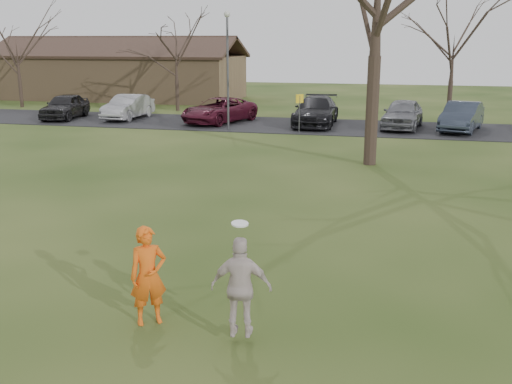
% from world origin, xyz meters
% --- Properties ---
extents(ground, '(120.00, 120.00, 0.00)m').
position_xyz_m(ground, '(0.00, 0.00, 0.00)').
color(ground, '#1E380F').
rests_on(ground, ground).
extents(parking_strip, '(62.00, 6.50, 0.04)m').
position_xyz_m(parking_strip, '(0.00, 25.00, 0.02)').
color(parking_strip, black).
rests_on(parking_strip, ground).
extents(player_defender, '(0.76, 0.70, 1.74)m').
position_xyz_m(player_defender, '(-1.02, 0.37, 0.87)').
color(player_defender, '#EE5D13').
rests_on(player_defender, ground).
extents(car_0, '(2.39, 4.70, 1.54)m').
position_xyz_m(car_0, '(-17.16, 24.57, 0.81)').
color(car_0, black).
rests_on(car_0, parking_strip).
extents(car_1, '(1.71, 4.55, 1.48)m').
position_xyz_m(car_1, '(-13.29, 25.36, 0.78)').
color(car_1, '#9E9CA2').
rests_on(car_1, parking_strip).
extents(car_2, '(4.06, 5.75, 1.46)m').
position_xyz_m(car_2, '(-7.30, 25.07, 0.77)').
color(car_2, '#4D1223').
rests_on(car_2, parking_strip).
extents(car_3, '(2.34, 5.58, 1.61)m').
position_xyz_m(car_3, '(-1.58, 25.28, 0.84)').
color(car_3, black).
rests_on(car_3, parking_strip).
extents(car_4, '(2.53, 4.94, 1.61)m').
position_xyz_m(car_4, '(3.25, 25.15, 0.85)').
color(car_4, slate).
rests_on(car_4, parking_strip).
extents(car_5, '(2.80, 4.95, 1.54)m').
position_xyz_m(car_5, '(6.33, 24.90, 0.81)').
color(car_5, '#2C3442').
rests_on(car_5, parking_strip).
extents(catching_play, '(1.02, 0.52, 1.90)m').
position_xyz_m(catching_play, '(0.71, 0.03, 0.98)').
color(catching_play, beige).
rests_on(catching_play, ground).
extents(building, '(20.60, 8.50, 5.14)m').
position_xyz_m(building, '(-20.00, 38.00, 1.93)').
color(building, '#8C6D4C').
rests_on(building, ground).
extents(lamp_post, '(0.34, 0.34, 6.27)m').
position_xyz_m(lamp_post, '(-6.00, 22.50, 3.97)').
color(lamp_post, '#47474C').
rests_on(lamp_post, ground).
extents(sign_yellow, '(0.35, 0.35, 2.08)m').
position_xyz_m(sign_yellow, '(-2.00, 22.00, 1.45)').
color(sign_yellow, '#47474C').
rests_on(sign_yellow, ground).
extents(small_tree_row, '(55.00, 5.90, 8.50)m').
position_xyz_m(small_tree_row, '(4.38, 30.06, 3.89)').
color(small_tree_row, '#352821').
rests_on(small_tree_row, ground).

